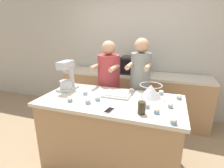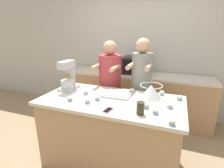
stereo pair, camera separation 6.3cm
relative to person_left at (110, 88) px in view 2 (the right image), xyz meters
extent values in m
plane|color=#937A5B|center=(0.26, -0.66, -0.83)|extent=(16.00, 16.00, 0.00)
cube|color=#B2ADA3|center=(0.26, 1.07, 0.52)|extent=(10.00, 0.06, 2.70)
cube|color=#A87F56|center=(0.26, -0.66, -0.38)|extent=(1.66, 0.81, 0.89)
cube|color=beige|center=(0.26, -0.66, 0.08)|extent=(1.73, 0.87, 0.04)
cube|color=#A87F56|center=(0.26, 0.72, -0.38)|extent=(2.80, 0.60, 0.89)
cube|color=beige|center=(0.26, 0.72, 0.08)|extent=(2.80, 0.60, 0.04)
cylinder|color=#232328|center=(0.00, 0.00, -0.41)|extent=(0.27, 0.27, 0.83)
cylinder|color=#A8383D|center=(0.00, 0.00, 0.27)|extent=(0.35, 0.35, 0.54)
sphere|color=tan|center=(0.00, 0.00, 0.65)|extent=(0.21, 0.21, 0.21)
cylinder|color=tan|center=(-0.15, -0.17, 0.38)|extent=(0.06, 0.34, 0.06)
cylinder|color=tan|center=(0.15, -0.17, 0.38)|extent=(0.06, 0.34, 0.06)
cylinder|color=#33384C|center=(0.50, 0.00, -0.39)|extent=(0.23, 0.23, 0.87)
cylinder|color=gray|center=(0.50, 0.00, 0.32)|extent=(0.29, 0.29, 0.55)
sphere|color=tan|center=(0.50, 0.00, 0.70)|extent=(0.21, 0.21, 0.21)
cylinder|color=tan|center=(0.38, -0.17, 0.43)|extent=(0.06, 0.34, 0.06)
cylinder|color=tan|center=(0.63, -0.17, 0.43)|extent=(0.06, 0.34, 0.06)
cube|color=#B2B7BC|center=(-0.43, -0.51, 0.12)|extent=(0.20, 0.30, 0.03)
cylinder|color=#B2B7BC|center=(-0.43, -0.39, 0.27)|extent=(0.07, 0.07, 0.27)
cube|color=#B2B7BC|center=(-0.43, -0.52, 0.46)|extent=(0.13, 0.26, 0.10)
cylinder|color=#BCBCC1|center=(-0.43, -0.55, 0.19)|extent=(0.17, 0.17, 0.11)
cone|color=#BCBCC1|center=(0.71, -0.45, 0.19)|extent=(0.27, 0.27, 0.17)
torus|color=#BCBCC1|center=(0.71, -0.45, 0.27)|extent=(0.28, 0.28, 0.01)
cube|color=#BCBCC1|center=(0.30, -0.51, 0.11)|extent=(0.34, 0.27, 0.02)
cube|color=white|center=(0.30, -0.51, 0.13)|extent=(0.28, 0.22, 0.02)
cube|color=black|center=(0.24, 0.72, 0.26)|extent=(0.44, 0.37, 0.32)
cube|color=black|center=(0.20, 0.53, 0.26)|extent=(0.30, 0.01, 0.26)
cube|color=#2D2D2D|center=(0.40, 0.53, 0.26)|extent=(0.09, 0.01, 0.26)
cube|color=silver|center=(0.35, -0.97, 0.11)|extent=(0.09, 0.15, 0.01)
cube|color=black|center=(0.35, -0.97, 0.11)|extent=(0.08, 0.14, 0.00)
cylinder|color=#332D1E|center=(0.68, -0.92, 0.17)|extent=(0.08, 0.08, 0.13)
cylinder|color=#759EC6|center=(-0.10, -0.62, 0.12)|extent=(0.06, 0.06, 0.03)
ellipsoid|color=beige|center=(-0.10, -0.62, 0.14)|extent=(0.06, 0.06, 0.04)
cylinder|color=#759EC6|center=(0.99, -1.03, 0.12)|extent=(0.06, 0.06, 0.03)
ellipsoid|color=beige|center=(0.99, -1.03, 0.14)|extent=(0.06, 0.06, 0.04)
cylinder|color=#759EC6|center=(-0.17, -0.88, 0.12)|extent=(0.06, 0.06, 0.03)
ellipsoid|color=beige|center=(-0.17, -0.88, 0.14)|extent=(0.06, 0.06, 0.04)
cylinder|color=#759EC6|center=(0.45, -0.34, 0.12)|extent=(0.06, 0.06, 0.03)
ellipsoid|color=beige|center=(0.45, -0.34, 0.14)|extent=(0.06, 0.06, 0.04)
cylinder|color=#759EC6|center=(0.06, -0.87, 0.12)|extent=(0.06, 0.06, 0.03)
ellipsoid|color=beige|center=(0.06, -0.87, 0.14)|extent=(0.06, 0.06, 0.04)
cylinder|color=#759EC6|center=(0.83, -0.86, 0.12)|extent=(0.06, 0.06, 0.03)
ellipsoid|color=beige|center=(0.83, -0.86, 0.14)|extent=(0.06, 0.06, 0.04)
cylinder|color=#759EC6|center=(0.95, -0.67, 0.12)|extent=(0.06, 0.06, 0.03)
ellipsoid|color=beige|center=(0.95, -0.67, 0.14)|extent=(0.06, 0.06, 0.04)
cylinder|color=#759EC6|center=(1.05, -0.39, 0.12)|extent=(0.06, 0.06, 0.03)
ellipsoid|color=beige|center=(1.05, -0.39, 0.14)|extent=(0.06, 0.06, 0.04)
cylinder|color=#759EC6|center=(0.13, -0.75, 0.12)|extent=(0.06, 0.06, 0.03)
ellipsoid|color=beige|center=(0.13, -0.75, 0.14)|extent=(0.06, 0.06, 0.04)
cylinder|color=#759EC6|center=(0.72, -0.76, 0.12)|extent=(0.06, 0.06, 0.03)
ellipsoid|color=beige|center=(0.72, -0.76, 0.14)|extent=(0.06, 0.06, 0.04)
cylinder|color=#759EC6|center=(0.83, -0.30, 0.12)|extent=(0.06, 0.06, 0.03)
ellipsoid|color=beige|center=(0.83, -0.30, 0.14)|extent=(0.06, 0.06, 0.04)
camera|label=1|loc=(0.91, -2.52, 0.91)|focal=28.00mm
camera|label=2|loc=(0.97, -2.50, 0.91)|focal=28.00mm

